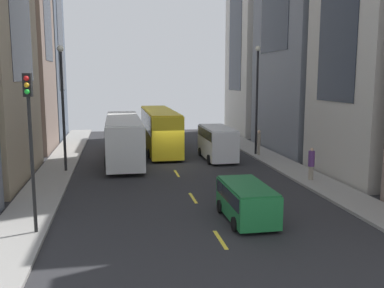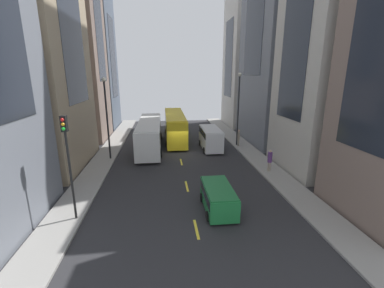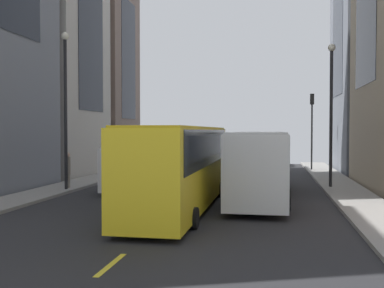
{
  "view_description": "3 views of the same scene",
  "coord_description": "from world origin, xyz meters",
  "px_view_note": "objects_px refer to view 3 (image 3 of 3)",
  "views": [
    {
      "loc": [
        -3.97,
        -30.51,
        6.34
      ],
      "look_at": [
        1.71,
        0.66,
        1.41
      ],
      "focal_mm": 39.53,
      "sensor_mm": 36.0,
      "label": 1
    },
    {
      "loc": [
        -1.77,
        -28.19,
        8.81
      ],
      "look_at": [
        1.15,
        -2.64,
        1.79
      ],
      "focal_mm": 24.25,
      "sensor_mm": 36.0,
      "label": 2
    },
    {
      "loc": [
        -4.05,
        25.71,
        3.42
      ],
      "look_at": [
        1.37,
        -4.11,
        2.52
      ],
      "focal_mm": 41.76,
      "sensor_mm": 36.0,
      "label": 3
    }
  ],
  "objects_px": {
    "delivery_van_white": "(133,164)",
    "pedestrian_crossing_mid": "(116,160)",
    "streetcar_yellow": "(182,160)",
    "car_green_0": "(206,159)",
    "traffic_light_near_corner": "(312,117)",
    "city_bus_white": "(260,158)",
    "pedestrian_waiting_curb": "(68,169)"
  },
  "relations": [
    {
      "from": "city_bus_white",
      "to": "delivery_van_white",
      "type": "relative_size",
      "value": 2.36
    },
    {
      "from": "car_green_0",
      "to": "pedestrian_waiting_curb",
      "type": "xyz_separation_m",
      "value": [
        5.75,
        14.87,
        0.29
      ]
    },
    {
      "from": "delivery_van_white",
      "to": "pedestrian_waiting_curb",
      "type": "height_order",
      "value": "delivery_van_white"
    },
    {
      "from": "city_bus_white",
      "to": "car_green_0",
      "type": "xyz_separation_m",
      "value": [
        5.11,
        -15.51,
        -1.04
      ]
    },
    {
      "from": "delivery_van_white",
      "to": "pedestrian_crossing_mid",
      "type": "relative_size",
      "value": 2.69
    },
    {
      "from": "delivery_van_white",
      "to": "traffic_light_near_corner",
      "type": "bearing_deg",
      "value": -127.47
    },
    {
      "from": "streetcar_yellow",
      "to": "city_bus_white",
      "type": "bearing_deg",
      "value": -128.79
    },
    {
      "from": "city_bus_white",
      "to": "car_green_0",
      "type": "distance_m",
      "value": 16.36
    },
    {
      "from": "car_green_0",
      "to": "traffic_light_near_corner",
      "type": "relative_size",
      "value": 0.64
    },
    {
      "from": "delivery_van_white",
      "to": "car_green_0",
      "type": "bearing_deg",
      "value": -98.44
    },
    {
      "from": "city_bus_white",
      "to": "delivery_van_white",
      "type": "xyz_separation_m",
      "value": [
        7.22,
        -1.29,
        -0.5
      ]
    },
    {
      "from": "streetcar_yellow",
      "to": "pedestrian_crossing_mid",
      "type": "xyz_separation_m",
      "value": [
        7.95,
        -13.43,
        -0.92
      ]
    },
    {
      "from": "car_green_0",
      "to": "pedestrian_crossing_mid",
      "type": "relative_size",
      "value": 2.04
    },
    {
      "from": "traffic_light_near_corner",
      "to": "streetcar_yellow",
      "type": "bearing_deg",
      "value": 70.21
    },
    {
      "from": "car_green_0",
      "to": "pedestrian_crossing_mid",
      "type": "distance_m",
      "value": 8.63
    },
    {
      "from": "pedestrian_waiting_curb",
      "to": "pedestrian_crossing_mid",
      "type": "height_order",
      "value": "pedestrian_waiting_curb"
    },
    {
      "from": "delivery_van_white",
      "to": "traffic_light_near_corner",
      "type": "height_order",
      "value": "traffic_light_near_corner"
    },
    {
      "from": "streetcar_yellow",
      "to": "delivery_van_white",
      "type": "distance_m",
      "value": 6.68
    },
    {
      "from": "streetcar_yellow",
      "to": "delivery_van_white",
      "type": "bearing_deg",
      "value": -53.23
    },
    {
      "from": "streetcar_yellow",
      "to": "traffic_light_near_corner",
      "type": "xyz_separation_m",
      "value": [
        -7.14,
        -19.83,
        2.43
      ]
    },
    {
      "from": "city_bus_white",
      "to": "pedestrian_crossing_mid",
      "type": "height_order",
      "value": "city_bus_white"
    },
    {
      "from": "streetcar_yellow",
      "to": "car_green_0",
      "type": "bearing_deg",
      "value": -84.54
    },
    {
      "from": "streetcar_yellow",
      "to": "traffic_light_near_corner",
      "type": "distance_m",
      "value": 21.21
    },
    {
      "from": "car_green_0",
      "to": "streetcar_yellow",
      "type": "bearing_deg",
      "value": 95.46
    },
    {
      "from": "delivery_van_white",
      "to": "car_green_0",
      "type": "xyz_separation_m",
      "value": [
        -2.11,
        -14.22,
        -0.54
      ]
    },
    {
      "from": "car_green_0",
      "to": "pedestrian_crossing_mid",
      "type": "bearing_deg",
      "value": 45.19
    },
    {
      "from": "car_green_0",
      "to": "city_bus_white",
      "type": "bearing_deg",
      "value": 108.25
    },
    {
      "from": "streetcar_yellow",
      "to": "car_green_0",
      "type": "xyz_separation_m",
      "value": [
        1.87,
        -19.55,
        -1.15
      ]
    },
    {
      "from": "streetcar_yellow",
      "to": "pedestrian_crossing_mid",
      "type": "bearing_deg",
      "value": -59.37
    },
    {
      "from": "car_green_0",
      "to": "traffic_light_near_corner",
      "type": "height_order",
      "value": "traffic_light_near_corner"
    },
    {
      "from": "city_bus_white",
      "to": "pedestrian_waiting_curb",
      "type": "xyz_separation_m",
      "value": [
        10.86,
        -0.64,
        -0.75
      ]
    },
    {
      "from": "pedestrian_waiting_curb",
      "to": "car_green_0",
      "type": "bearing_deg",
      "value": -132.0
    }
  ]
}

